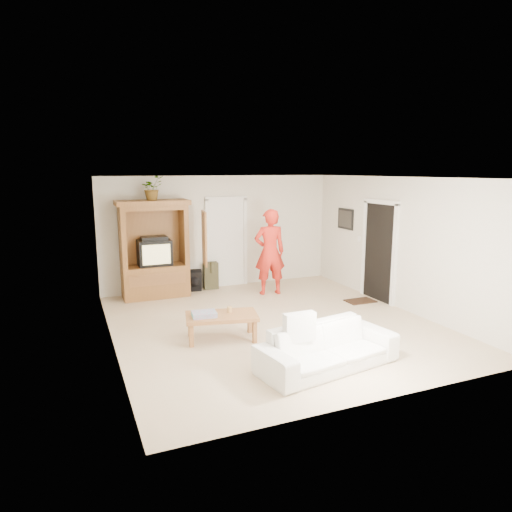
{
  "coord_description": "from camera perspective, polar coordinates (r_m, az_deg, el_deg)",
  "views": [
    {
      "loc": [
        -3.3,
        -7.1,
        2.73
      ],
      "look_at": [
        -0.09,
        0.6,
        1.15
      ],
      "focal_mm": 32.0,
      "sensor_mm": 36.0,
      "label": 1
    }
  ],
  "objects": [
    {
      "name": "backpack_olive",
      "position": [
        10.67,
        -5.69,
        -2.43
      ],
      "size": [
        0.35,
        0.27,
        0.62
      ],
      "primitive_type": null,
      "rotation": [
        0.0,
        0.0,
        -0.08
      ],
      "color": "#47442B",
      "rests_on": "floor"
    },
    {
      "name": "floor",
      "position": [
        8.29,
        2.17,
        -8.51
      ],
      "size": [
        6.0,
        6.0,
        0.0
      ],
      "primitive_type": "plane",
      "color": "tan",
      "rests_on": "ground"
    },
    {
      "name": "man",
      "position": [
        10.04,
        1.72,
        0.51
      ],
      "size": [
        0.76,
        0.56,
        1.9
      ],
      "primitive_type": "imported",
      "rotation": [
        0.0,
        0.0,
        2.98
      ],
      "color": "red",
      "rests_on": "floor"
    },
    {
      "name": "wall_back",
      "position": [
        10.72,
        -4.54,
        3.03
      ],
      "size": [
        5.5,
        0.0,
        5.5
      ],
      "primitive_type": "plane",
      "rotation": [
        1.57,
        0.0,
        0.0
      ],
      "color": "silver",
      "rests_on": "floor"
    },
    {
      "name": "candle",
      "position": [
        7.54,
        -3.32,
        -6.68
      ],
      "size": [
        0.08,
        0.08,
        0.1
      ],
      "primitive_type": "cylinder",
      "color": "tan",
      "rests_on": "coffee_table"
    },
    {
      "name": "wall_front",
      "position": [
        5.45,
        15.67,
        -4.9
      ],
      "size": [
        5.5,
        0.0,
        5.5
      ],
      "primitive_type": "plane",
      "rotation": [
        -1.57,
        0.0,
        0.0
      ],
      "color": "silver",
      "rests_on": "floor"
    },
    {
      "name": "doormat",
      "position": [
        9.9,
        12.91,
        -5.5
      ],
      "size": [
        0.6,
        0.4,
        0.02
      ],
      "primitive_type": "cube",
      "color": "#382316",
      "rests_on": "floor"
    },
    {
      "name": "towel",
      "position": [
        7.36,
        -6.51,
        -7.24
      ],
      "size": [
        0.41,
        0.32,
        0.08
      ],
      "primitive_type": "cube",
      "rotation": [
        0.0,
        0.0,
        -0.11
      ],
      "color": "#D04578",
      "rests_on": "coffee_table"
    },
    {
      "name": "wall_right",
      "position": [
        9.43,
        17.57,
        1.51
      ],
      "size": [
        0.0,
        6.0,
        6.0
      ],
      "primitive_type": "plane",
      "rotation": [
        1.57,
        0.0,
        -1.57
      ],
      "color": "silver",
      "rests_on": "floor"
    },
    {
      "name": "plant",
      "position": [
        9.88,
        -12.88,
        8.28
      ],
      "size": [
        0.59,
        0.57,
        0.51
      ],
      "primitive_type": "imported",
      "rotation": [
        0.0,
        0.0,
        0.53
      ],
      "color": "#4C7238",
      "rests_on": "armoire"
    },
    {
      "name": "door_back",
      "position": [
        10.78,
        -3.71,
        1.58
      ],
      "size": [
        0.85,
        0.05,
        2.04
      ],
      "primitive_type": "cube",
      "color": "white",
      "rests_on": "floor"
    },
    {
      "name": "armoire",
      "position": [
        10.07,
        -12.44,
        0.06
      ],
      "size": [
        1.82,
        1.14,
        2.1
      ],
      "color": "brown",
      "rests_on": "floor"
    },
    {
      "name": "coffee_table",
      "position": [
        7.48,
        -4.32,
        -7.69
      ],
      "size": [
        1.26,
        0.86,
        0.43
      ],
      "rotation": [
        0.0,
        0.0,
        -0.22
      ],
      "color": "#A26D38",
      "rests_on": "floor"
    },
    {
      "name": "sofa",
      "position": [
        6.56,
        8.97,
        -11.2
      ],
      "size": [
        2.14,
        1.12,
        0.59
      ],
      "primitive_type": "imported",
      "rotation": [
        0.0,
        0.0,
        0.17
      ],
      "color": "white",
      "rests_on": "floor"
    },
    {
      "name": "ceiling",
      "position": [
        7.83,
        2.31,
        9.77
      ],
      "size": [
        6.0,
        6.0,
        0.0
      ],
      "primitive_type": "plane",
      "rotation": [
        3.14,
        0.0,
        0.0
      ],
      "color": "white",
      "rests_on": "floor"
    },
    {
      "name": "doorway_right",
      "position": [
        9.92,
        15.15,
        0.43
      ],
      "size": [
        0.05,
        0.9,
        2.04
      ],
      "primitive_type": "cube",
      "color": "black",
      "rests_on": "floor"
    },
    {
      "name": "wall_left",
      "position": [
        7.26,
        -17.87,
        -1.16
      ],
      "size": [
        0.0,
        6.0,
        6.0
      ],
      "primitive_type": "plane",
      "rotation": [
        1.57,
        0.0,
        1.57
      ],
      "color": "silver",
      "rests_on": "floor"
    },
    {
      "name": "backpack_black",
      "position": [
        10.51,
        -7.85,
        -3.11
      ],
      "size": [
        0.41,
        0.29,
        0.47
      ],
      "primitive_type": null,
      "rotation": [
        0.0,
        0.0,
        -0.18
      ],
      "color": "black",
      "rests_on": "floor"
    },
    {
      "name": "framed_picture",
      "position": [
        10.89,
        11.14,
        4.57
      ],
      "size": [
        0.03,
        0.6,
        0.48
      ],
      "primitive_type": "cube",
      "color": "black",
      "rests_on": "wall_right"
    }
  ]
}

